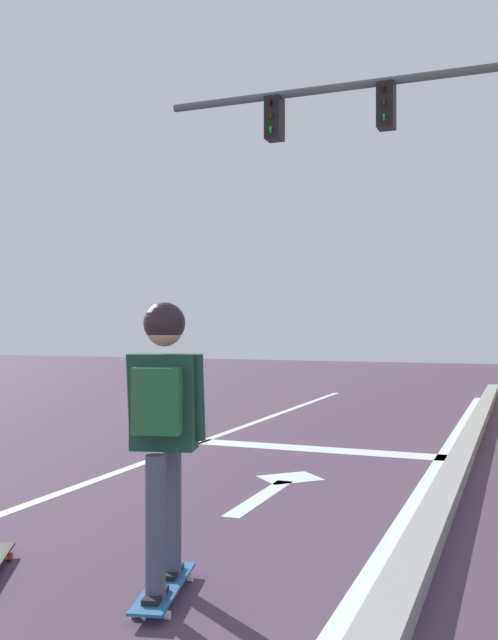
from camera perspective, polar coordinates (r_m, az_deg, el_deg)
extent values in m
cube|color=silver|center=(6.93, -14.19, -13.20)|extent=(0.12, 20.00, 0.01)
cube|color=silver|center=(5.77, 12.41, -15.82)|extent=(0.12, 20.00, 0.01)
cube|color=silver|center=(8.78, 5.81, -10.50)|extent=(3.21, 0.40, 0.01)
cube|color=silver|center=(6.39, 0.97, -14.31)|extent=(0.16, 1.40, 0.01)
cube|color=silver|center=(7.17, 3.40, -12.78)|extent=(0.71, 0.71, 0.01)
cube|color=#9A9B95|center=(5.72, 14.97, -15.25)|extent=(0.24, 24.00, 0.14)
cube|color=#275D94|center=(4.20, -6.97, -20.88)|extent=(0.37, 0.82, 0.02)
cube|color=#B2B2B7|center=(4.45, -6.03, -19.87)|extent=(0.16, 0.08, 0.01)
cylinder|color=silver|center=(4.48, -7.20, -20.13)|extent=(0.04, 0.05, 0.05)
cylinder|color=silver|center=(4.44, -4.84, -20.31)|extent=(0.04, 0.05, 0.05)
cube|color=#B2B2B7|center=(3.96, -8.05, -22.38)|extent=(0.16, 0.08, 0.01)
cylinder|color=silver|center=(4.00, -9.37, -22.62)|extent=(0.04, 0.05, 0.05)
cylinder|color=silver|center=(3.95, -6.71, -22.89)|extent=(0.04, 0.05, 0.05)
cylinder|color=#464A60|center=(4.25, -6.32, -15.13)|extent=(0.11, 0.11, 0.76)
cube|color=black|center=(4.36, -6.33, -19.80)|extent=(0.14, 0.25, 0.03)
cylinder|color=#464A60|center=(3.92, -7.66, -16.41)|extent=(0.11, 0.11, 0.76)
cube|color=black|center=(4.03, -7.67, -21.43)|extent=(0.14, 0.25, 0.03)
cube|color=#1C4231|center=(3.96, -6.95, -6.66)|extent=(0.39, 0.26, 0.54)
cylinder|color=#1C4231|center=(4.04, -9.43, -6.19)|extent=(0.07, 0.11, 0.49)
cylinder|color=#1C4231|center=(3.94, -4.19, -6.33)|extent=(0.07, 0.11, 0.49)
sphere|color=tan|center=(3.94, -6.95, -0.64)|extent=(0.21, 0.21, 0.21)
sphere|color=#291F22|center=(3.94, -6.95, -0.25)|extent=(0.24, 0.24, 0.24)
cube|color=#235E36|center=(3.82, -7.49, -6.57)|extent=(0.29, 0.20, 0.36)
cylinder|color=red|center=(5.03, -19.00, -17.87)|extent=(0.05, 0.06, 0.05)
cylinder|color=#515E58|center=(10.74, 6.54, 18.31)|extent=(5.02, 0.12, 0.12)
cube|color=black|center=(10.46, 11.18, 16.82)|extent=(0.24, 0.28, 0.64)
cylinder|color=#3A0605|center=(10.38, 11.02, 18.11)|extent=(0.02, 0.10, 0.10)
cylinder|color=#3C3106|center=(10.32, 11.03, 17.06)|extent=(0.02, 0.10, 0.10)
cylinder|color=green|center=(10.26, 11.03, 16.00)|extent=(0.02, 0.10, 0.10)
cube|color=black|center=(10.87, 2.10, 16.14)|extent=(0.24, 0.28, 0.64)
cylinder|color=#3A0605|center=(10.79, 1.82, 17.37)|extent=(0.02, 0.10, 0.10)
cylinder|color=#3C3106|center=(10.73, 1.82, 16.35)|extent=(0.02, 0.10, 0.10)
cylinder|color=green|center=(10.68, 1.82, 15.33)|extent=(0.02, 0.10, 0.10)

